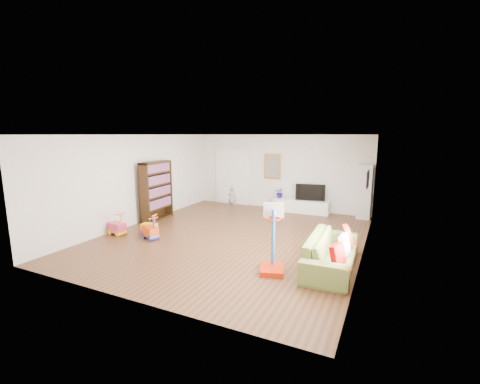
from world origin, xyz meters
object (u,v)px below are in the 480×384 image
at_px(media_console, 301,206).
at_px(sofa, 332,252).
at_px(bookshelf, 156,191).
at_px(basketball_hoop, 273,239).

relative_size(media_console, sofa, 0.85).
distance_m(bookshelf, sofa, 5.89).
bearing_deg(media_console, sofa, -68.77).
xyz_separation_m(media_console, sofa, (1.79, -4.39, 0.11)).
bearing_deg(bookshelf, basketball_hoop, -28.84).
height_order(media_console, bookshelf, bookshelf).
height_order(sofa, basketball_hoop, basketball_hoop).
xyz_separation_m(bookshelf, basketball_hoop, (4.67, -2.17, -0.25)).
bearing_deg(bookshelf, sofa, -17.91).
relative_size(bookshelf, basketball_hoop, 1.35).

